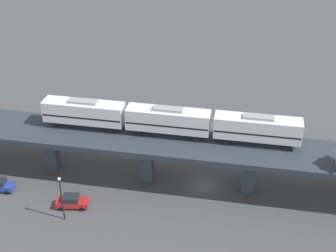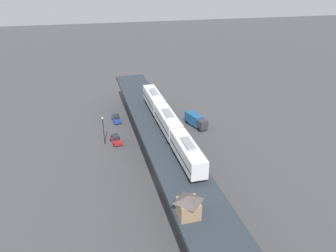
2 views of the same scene
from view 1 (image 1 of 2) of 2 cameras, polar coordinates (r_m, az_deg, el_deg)
ground_plane at (r=70.22m, az=4.31°, el=-7.22°), size 400.00×400.00×0.00m
elevated_viaduct at (r=66.59m, az=4.37°, el=-2.91°), size 12.42×92.28×7.31m
subway_train at (r=66.57m, az=0.00°, el=0.77°), size 4.46×37.29×4.45m
street_car_red at (r=66.96m, az=-11.63°, el=-9.01°), size 2.67×4.68×1.89m
delivery_truck at (r=83.94m, az=-8.75°, el=0.77°), size 4.59×7.53×3.20m
street_lamp at (r=63.22m, az=-12.87°, el=-8.21°), size 0.44×0.44×6.94m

